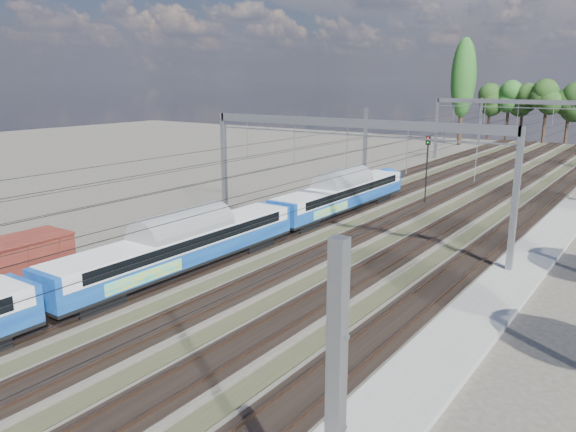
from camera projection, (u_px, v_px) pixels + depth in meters
The scene contains 7 objects.
track_bed at pixel (423, 205), 52.80m from camera, with size 21.00×130.00×0.34m.
platform at pixel (463, 331), 26.21m from camera, with size 3.00×70.00×0.30m, color gray.
catenary at pixel (459, 132), 57.24m from camera, with size 25.65×130.00×9.00m.
poplar at pixel (463, 78), 100.26m from camera, with size 4.40×4.40×19.04m.
emu_train at pixel (178, 241), 33.21m from camera, with size 2.72×57.56×3.97m.
worker at pixel (518, 179), 63.15m from camera, with size 0.57×0.37×1.57m, color black.
signal_near at pixel (427, 162), 52.81m from camera, with size 0.42×0.39×6.48m.
Camera 1 is at (19.22, -4.51, 11.58)m, focal length 35.00 mm.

